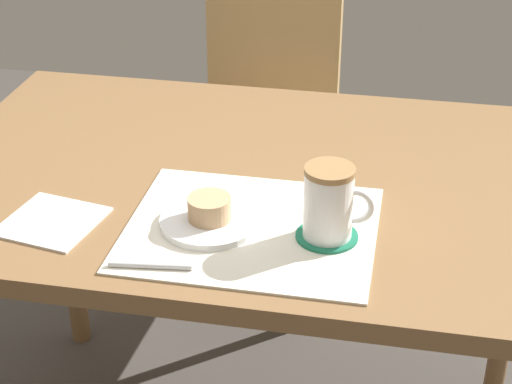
{
  "coord_description": "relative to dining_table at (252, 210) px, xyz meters",
  "views": [
    {
      "loc": [
        0.28,
        -1.38,
        1.51
      ],
      "look_at": [
        0.04,
        -0.16,
        0.81
      ],
      "focal_mm": 60.0,
      "sensor_mm": 36.0,
      "label": 1
    }
  ],
  "objects": [
    {
      "name": "dining_table",
      "position": [
        0.0,
        0.0,
        0.0
      ],
      "size": [
        1.22,
        0.82,
        0.76
      ],
      "color": "brown",
      "rests_on": "ground_plane"
    },
    {
      "name": "wooden_chair",
      "position": [
        -0.13,
        0.78,
        -0.19
      ],
      "size": [
        0.45,
        0.45,
        0.86
      ],
      "rotation": [
        0.0,
        0.0,
        3.07
      ],
      "color": "tan",
      "rests_on": "ground_plane"
    },
    {
      "name": "placemat",
      "position": [
        0.04,
        -0.2,
        0.08
      ],
      "size": [
        0.41,
        0.35,
        0.0
      ],
      "primitive_type": "cube",
      "color": "silver",
      "rests_on": "dining_table"
    },
    {
      "name": "pastry_plate",
      "position": [
        -0.03,
        -0.2,
        0.09
      ],
      "size": [
        0.17,
        0.17,
        0.01
      ],
      "primitive_type": "cylinder",
      "color": "white",
      "rests_on": "placemat"
    },
    {
      "name": "pastry",
      "position": [
        -0.03,
        -0.2,
        0.12
      ],
      "size": [
        0.07,
        0.07,
        0.04
      ],
      "primitive_type": "cylinder",
      "color": "tan",
      "rests_on": "pastry_plate"
    },
    {
      "name": "coffee_coaster",
      "position": [
        0.16,
        -0.2,
        0.09
      ],
      "size": [
        0.1,
        0.1,
        0.0
      ],
      "primitive_type": "cylinder",
      "color": "#196B4C",
      "rests_on": "placemat"
    },
    {
      "name": "coffee_mug",
      "position": [
        0.17,
        -0.2,
        0.15
      ],
      "size": [
        0.11,
        0.08,
        0.12
      ],
      "color": "white",
      "rests_on": "coffee_coaster"
    },
    {
      "name": "teaspoon",
      "position": [
        -0.09,
        -0.34,
        0.09
      ],
      "size": [
        0.13,
        0.02,
        0.01
      ],
      "primitive_type": "cylinder",
      "rotation": [
        0.0,
        1.57,
        0.12
      ],
      "color": "silver",
      "rests_on": "placemat"
    },
    {
      "name": "paper_napkin",
      "position": [
        -0.3,
        -0.24,
        0.08
      ],
      "size": [
        0.17,
        0.17,
        0.0
      ],
      "primitive_type": "cube",
      "rotation": [
        0.0,
        0.0,
        -0.18
      ],
      "color": "white",
      "rests_on": "dining_table"
    }
  ]
}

